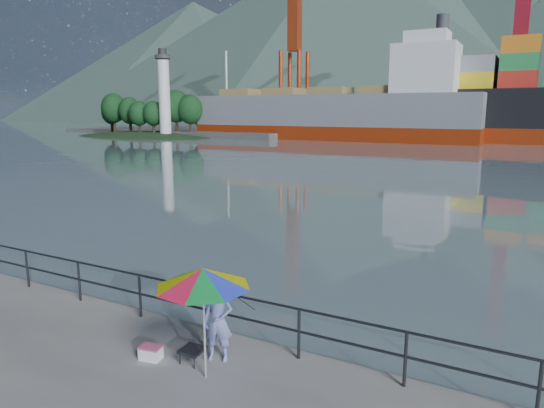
{
  "coord_description": "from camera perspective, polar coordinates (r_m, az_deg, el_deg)",
  "views": [
    {
      "loc": [
        8.6,
        -6.04,
        4.68
      ],
      "look_at": [
        2.1,
        6.0,
        2.0
      ],
      "focal_mm": 32.0,
      "sensor_mm": 36.0,
      "label": 1
    }
  ],
  "objects": [
    {
      "name": "beach_umbrella",
      "position": [
        8.44,
        -8.13,
        -8.58
      ],
      "size": [
        2.06,
        2.06,
        2.03
      ],
      "color": "white",
      "rests_on": "ground"
    },
    {
      "name": "fishing_rod",
      "position": [
        10.47,
        -3.99,
        -15.49
      ],
      "size": [
        0.28,
        1.84,
        1.3
      ],
      "primitive_type": "cylinder",
      "rotation": [
        0.96,
        0.0,
        0.14
      ],
      "color": "black",
      "rests_on": "ground"
    },
    {
      "name": "guardrail",
      "position": [
        12.29,
        -18.69,
        -9.3
      ],
      "size": [
        22.0,
        0.06,
        1.03
      ],
      "color": "#2D3033",
      "rests_on": "ground"
    },
    {
      "name": "folding_stool",
      "position": [
        9.64,
        -9.34,
        -17.13
      ],
      "size": [
        0.44,
        0.44,
        0.28
      ],
      "color": "black",
      "rests_on": "ground"
    },
    {
      "name": "cooler_bag",
      "position": [
        9.91,
        -14.07,
        -16.69
      ],
      "size": [
        0.44,
        0.33,
        0.23
      ],
      "primitive_type": "cube",
      "rotation": [
        0.0,
        0.0,
        0.17
      ],
      "color": "white",
      "rests_on": "ground"
    },
    {
      "name": "fisherman",
      "position": [
        9.4,
        -6.39,
        -13.49
      ],
      "size": [
        0.66,
        0.54,
        1.56
      ],
      "primitive_type": "imported",
      "rotation": [
        0.0,
        0.0,
        0.32
      ],
      "color": "navy",
      "rests_on": "ground"
    },
    {
      "name": "bulk_carrier",
      "position": [
        80.98,
        7.96,
        10.62
      ],
      "size": [
        47.61,
        8.24,
        14.5
      ],
      "color": "maroon",
      "rests_on": "ground"
    },
    {
      "name": "harbor_water",
      "position": [
        136.39,
        25.02,
        8.09
      ],
      "size": [
        500.0,
        280.0,
        0.0
      ],
      "primitive_type": "cube",
      "color": "slate",
      "rests_on": "ground"
    },
    {
      "name": "lighthouse_islet",
      "position": [
        93.22,
        -14.8,
        8.0
      ],
      "size": [
        48.0,
        26.4,
        19.2
      ],
      "color": "#263F1E",
      "rests_on": "ground"
    }
  ]
}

